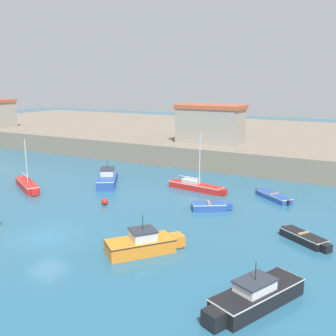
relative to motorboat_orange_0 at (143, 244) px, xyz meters
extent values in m
plane|color=#28607F|center=(-7.18, -1.09, -0.55)|extent=(200.00, 200.00, 0.00)
cube|color=gray|center=(-7.18, 42.28, 0.73)|extent=(120.00, 40.00, 2.57)
cube|color=orange|center=(-0.12, -0.15, -0.13)|extent=(4.01, 4.35, 0.85)
cube|color=orange|center=(1.42, 1.77, -0.13)|extent=(1.30, 1.28, 0.72)
cube|color=black|center=(-0.12, -0.15, 0.25)|extent=(4.05, 4.40, 0.07)
cube|color=silver|center=(0.00, 0.01, 0.57)|extent=(1.97, 1.98, 0.55)
cube|color=#2D333D|center=(0.00, 0.01, 0.88)|extent=(2.12, 2.14, 0.08)
cylinder|color=black|center=(0.00, 0.01, 1.37)|extent=(0.04, 0.04, 0.90)
cube|color=black|center=(8.47, 6.43, -0.27)|extent=(3.32, 2.70, 0.57)
cube|color=black|center=(10.04, 5.40, -0.27)|extent=(0.74, 0.77, 0.48)
cube|color=white|center=(8.47, 6.43, -0.02)|extent=(3.35, 2.73, 0.07)
cube|color=#997F5B|center=(8.47, 6.43, 0.06)|extent=(0.68, 0.89, 0.08)
cube|color=black|center=(7.01, 7.39, -0.22)|extent=(0.28, 0.28, 0.36)
cube|color=#284C9E|center=(4.44, 15.03, -0.31)|extent=(3.62, 3.22, 0.50)
cube|color=#284C9E|center=(2.78, 16.36, -0.31)|extent=(0.78, 0.80, 0.42)
cube|color=white|center=(4.44, 15.03, -0.10)|extent=(3.66, 3.26, 0.07)
cube|color=#997F5B|center=(4.44, 15.03, -0.02)|extent=(0.76, 0.87, 0.08)
cube|color=black|center=(5.99, 13.78, -0.26)|extent=(0.28, 0.28, 0.36)
cube|color=#284C9E|center=(0.38, 9.57, -0.26)|extent=(2.99, 2.56, 0.59)
cube|color=#284C9E|center=(1.78, 10.45, -0.26)|extent=(0.90, 0.94, 0.50)
cube|color=white|center=(0.38, 9.57, 0.00)|extent=(3.02, 2.59, 0.07)
cube|color=#997F5B|center=(0.38, 9.57, 0.08)|extent=(0.77, 1.06, 0.08)
cube|color=#284C9E|center=(-12.02, 12.26, -0.10)|extent=(4.38, 5.63, 0.91)
cube|color=#284C9E|center=(-13.69, 14.96, -0.10)|extent=(1.20, 1.14, 0.77)
cube|color=white|center=(-12.02, 12.26, 0.32)|extent=(4.42, 5.69, 0.07)
cube|color=silver|center=(-12.16, 12.50, 0.67)|extent=(2.11, 2.33, 0.64)
cube|color=#2D333D|center=(-12.16, 12.50, 1.03)|extent=(2.27, 2.52, 0.08)
cylinder|color=black|center=(-12.16, 12.50, 1.52)|extent=(0.04, 0.04, 0.90)
cube|color=red|center=(-17.90, 7.00, -0.20)|extent=(5.19, 3.64, 0.71)
cube|color=red|center=(-15.37, 5.56, -0.20)|extent=(0.77, 0.82, 0.60)
cube|color=white|center=(-17.90, 7.00, 0.12)|extent=(5.24, 3.68, 0.07)
cylinder|color=silver|center=(-17.55, 6.81, 2.29)|extent=(0.10, 0.10, 4.27)
cylinder|color=silver|center=(-18.48, 7.33, 0.71)|extent=(2.11, 1.25, 0.08)
cube|color=black|center=(7.94, -2.42, -0.13)|extent=(3.53, 5.31, 0.86)
cube|color=black|center=(6.77, -5.08, -0.13)|extent=(1.11, 1.03, 0.73)
cube|color=white|center=(7.94, -2.42, 0.26)|extent=(3.56, 5.36, 0.07)
cube|color=silver|center=(7.84, -2.65, 0.53)|extent=(1.83, 2.12, 0.45)
cube|color=#2D333D|center=(7.84, -2.65, 0.79)|extent=(1.96, 2.29, 0.08)
cylinder|color=black|center=(7.84, -2.65, 1.28)|extent=(0.04, 0.04, 0.90)
cube|color=red|center=(-3.07, 14.50, -0.24)|extent=(5.70, 1.85, 0.64)
cube|color=red|center=(-0.04, 14.11, -0.24)|extent=(0.59, 0.69, 0.54)
cube|color=white|center=(-3.07, 14.50, 0.04)|extent=(5.76, 1.86, 0.07)
cylinder|color=silver|center=(-2.65, 14.45, 2.52)|extent=(0.10, 0.10, 4.88)
cylinder|color=silver|center=(-3.76, 14.59, 0.63)|extent=(2.51, 0.40, 0.08)
cube|color=silver|center=(-3.62, 14.57, 0.26)|extent=(1.77, 1.01, 0.36)
sphere|color=red|center=(-7.98, 6.50, -0.26)|extent=(0.59, 0.59, 0.59)
cube|color=gray|center=(-7.18, 27.93, 4.21)|extent=(8.04, 4.44, 4.38)
cube|color=#B25133|center=(-7.18, 27.93, 6.65)|extent=(8.44, 4.66, 0.50)
camera|label=1|loc=(12.26, -19.26, 9.87)|focal=42.00mm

